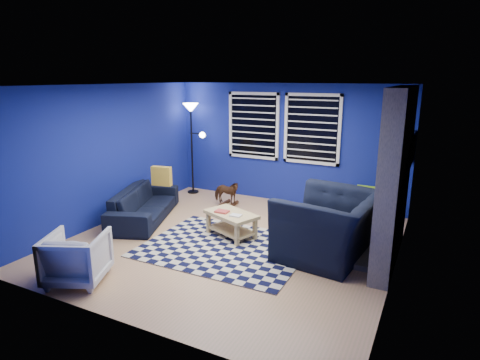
# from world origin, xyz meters

# --- Properties ---
(floor) EXTENTS (5.00, 5.00, 0.00)m
(floor) POSITION_xyz_m (0.00, 0.00, 0.00)
(floor) COLOR tan
(floor) RESTS_ON ground
(ceiling) EXTENTS (5.00, 5.00, 0.00)m
(ceiling) POSITION_xyz_m (0.00, 0.00, 2.50)
(ceiling) COLOR white
(ceiling) RESTS_ON wall_back
(wall_back) EXTENTS (5.00, 0.00, 5.00)m
(wall_back) POSITION_xyz_m (0.00, 2.50, 1.25)
(wall_back) COLOR navy
(wall_back) RESTS_ON floor
(wall_left) EXTENTS (0.00, 5.00, 5.00)m
(wall_left) POSITION_xyz_m (-2.50, 0.00, 1.25)
(wall_left) COLOR navy
(wall_left) RESTS_ON floor
(wall_right) EXTENTS (0.00, 5.00, 5.00)m
(wall_right) POSITION_xyz_m (2.50, 0.00, 1.25)
(wall_right) COLOR navy
(wall_right) RESTS_ON floor
(fireplace) EXTENTS (0.65, 2.00, 2.50)m
(fireplace) POSITION_xyz_m (2.36, 0.50, 1.20)
(fireplace) COLOR gray
(fireplace) RESTS_ON floor
(window_left) EXTENTS (1.17, 0.06, 1.42)m
(window_left) POSITION_xyz_m (-0.75, 2.46, 1.60)
(window_left) COLOR black
(window_left) RESTS_ON wall_back
(window_right) EXTENTS (1.17, 0.06, 1.42)m
(window_right) POSITION_xyz_m (0.55, 2.46, 1.60)
(window_right) COLOR black
(window_right) RESTS_ON wall_back
(tv) EXTENTS (0.07, 1.00, 0.58)m
(tv) POSITION_xyz_m (2.45, 2.00, 1.40)
(tv) COLOR black
(tv) RESTS_ON wall_right
(rug) EXTENTS (2.51, 2.02, 0.02)m
(rug) POSITION_xyz_m (0.03, -0.23, 0.01)
(rug) COLOR black
(rug) RESTS_ON floor
(sofa) EXTENTS (2.18, 1.47, 0.59)m
(sofa) POSITION_xyz_m (-1.96, 0.23, 0.30)
(sofa) COLOR black
(sofa) RESTS_ON floor
(armchair_big) EXTENTS (1.62, 1.45, 0.96)m
(armchair_big) POSITION_xyz_m (1.54, 0.20, 0.48)
(armchair_big) COLOR black
(armchair_big) RESTS_ON floor
(armchair_bent) EXTENTS (0.95, 0.96, 0.67)m
(armchair_bent) POSITION_xyz_m (-1.20, -2.04, 0.33)
(armchair_bent) COLOR gray
(armchair_bent) RESTS_ON floor
(rocking_horse) EXTENTS (0.31, 0.60, 0.48)m
(rocking_horse) POSITION_xyz_m (-0.94, 1.58, 0.31)
(rocking_horse) COLOR #482417
(rocking_horse) RESTS_ON floor
(coffee_table) EXTENTS (1.01, 0.81, 0.44)m
(coffee_table) POSITION_xyz_m (-0.10, 0.20, 0.31)
(coffee_table) COLOR #D5B777
(coffee_table) RESTS_ON rug
(cabinet) EXTENTS (0.65, 0.45, 0.62)m
(cabinet) POSITION_xyz_m (1.73, 2.12, 0.28)
(cabinet) COLOR #D5B777
(cabinet) RESTS_ON floor
(floor_lamp) EXTENTS (0.56, 0.34, 2.05)m
(floor_lamp) POSITION_xyz_m (-2.13, 2.16, 1.68)
(floor_lamp) COLOR black
(floor_lamp) RESTS_ON floor
(throw_pillow) EXTENTS (0.40, 0.18, 0.37)m
(throw_pillow) POSITION_xyz_m (-1.81, 0.59, 0.78)
(throw_pillow) COLOR gold
(throw_pillow) RESTS_ON sofa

